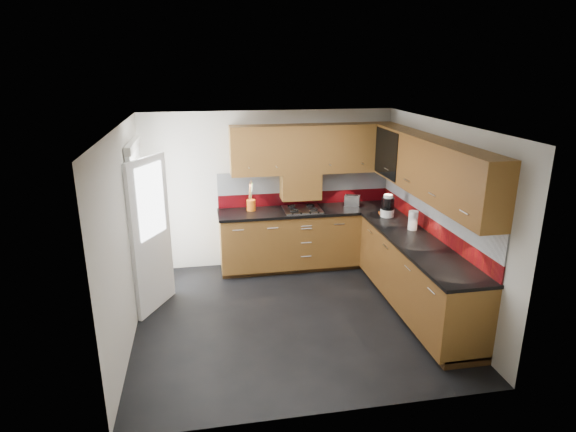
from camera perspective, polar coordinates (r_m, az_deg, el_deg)
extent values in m
cube|color=black|center=(6.23, 0.37, -11.86)|extent=(4.00, 3.80, 0.02)
cube|color=white|center=(5.45, 0.42, 11.25)|extent=(4.00, 3.80, 0.10)
cube|color=#BCB9AC|center=(7.47, -2.22, 3.24)|extent=(4.00, 0.08, 2.64)
cube|color=#BCB9AC|center=(4.08, 5.25, -9.57)|extent=(4.00, 0.08, 2.64)
cube|color=#BCB9AC|center=(5.72, -19.10, -2.33)|extent=(0.08, 3.80, 2.64)
cube|color=#BCB9AC|center=(6.36, 17.83, -0.20)|extent=(0.08, 3.80, 2.64)
cube|color=#583013|center=(7.46, 2.40, -2.61)|extent=(2.70, 0.60, 0.95)
cube|color=#593515|center=(6.39, 14.91, -6.85)|extent=(0.60, 2.60, 0.95)
cube|color=#3E2611|center=(7.65, 2.31, -5.52)|extent=(2.70, 0.54, 0.10)
cube|color=#3E2611|center=(6.58, 14.86, -10.19)|extent=(0.54, 2.60, 0.10)
cube|color=black|center=(7.31, 2.39, 0.63)|extent=(2.72, 0.62, 0.04)
cube|color=black|center=(6.20, 15.23, -3.18)|extent=(0.62, 2.60, 0.04)
cube|color=maroon|center=(7.56, 1.98, 2.16)|extent=(2.70, 0.02, 0.20)
cube|color=silver|center=(7.49, 2.00, 4.15)|extent=(2.70, 0.02, 0.34)
cube|color=maroon|center=(6.56, 16.50, -1.03)|extent=(0.02, 3.20, 0.20)
cube|color=silver|center=(6.48, 16.70, 1.23)|extent=(0.02, 3.20, 0.34)
cube|color=#583013|center=(7.26, 3.09, 7.97)|extent=(2.50, 0.33, 0.72)
cube|color=#593515|center=(6.14, 16.54, 5.48)|extent=(0.33, 2.87, 0.72)
cube|color=silver|center=(7.09, 2.20, 6.03)|extent=(1.80, 0.01, 0.16)
cube|color=silver|center=(6.08, 15.01, 3.46)|extent=(0.01, 2.00, 0.16)
cube|color=#583013|center=(7.33, 1.49, 3.61)|extent=(0.60, 0.33, 0.40)
cube|color=black|center=(7.00, 11.51, 7.28)|extent=(0.01, 0.80, 0.66)
cube|color=#FFD18C|center=(7.12, 13.84, 7.29)|extent=(0.01, 0.76, 0.64)
cube|color=black|center=(7.06, 12.84, 7.45)|extent=(0.29, 0.76, 0.01)
cylinder|color=black|center=(6.82, 13.71, 7.89)|extent=(0.07, 0.07, 0.16)
cylinder|color=black|center=(6.95, 13.21, 8.11)|extent=(0.07, 0.07, 0.16)
cylinder|color=white|center=(7.09, 12.74, 8.32)|extent=(0.07, 0.07, 0.16)
cylinder|color=black|center=(7.23, 12.28, 8.52)|extent=(0.07, 0.07, 0.16)
cube|color=white|center=(6.61, -17.19, -1.13)|extent=(0.06, 0.95, 2.04)
cube|color=white|center=(6.26, -15.88, -2.24)|extent=(0.42, 0.73, 1.98)
cube|color=white|center=(6.12, -15.95, 1.74)|extent=(0.28, 0.50, 0.90)
cube|color=silver|center=(7.27, 1.72, 0.80)|extent=(0.57, 0.49, 0.02)
torus|color=black|center=(7.13, 0.76, 0.66)|extent=(0.13, 0.13, 0.02)
torus|color=black|center=(7.19, 3.05, 0.78)|extent=(0.13, 0.13, 0.02)
torus|color=black|center=(7.35, 0.41, 1.19)|extent=(0.13, 0.13, 0.02)
torus|color=black|center=(7.40, 2.64, 1.30)|extent=(0.13, 0.13, 0.02)
cube|color=black|center=(7.05, 2.11, 0.33)|extent=(0.43, 0.04, 0.02)
cylinder|color=orange|center=(7.25, -4.40, 1.29)|extent=(0.13, 0.13, 0.16)
cylinder|color=brown|center=(7.21, -4.47, 2.89)|extent=(0.06, 0.02, 0.33)
cylinder|color=brown|center=(7.22, -4.39, 2.81)|extent=(0.06, 0.03, 0.31)
cylinder|color=brown|center=(7.21, -4.53, 2.97)|extent=(0.06, 0.04, 0.35)
cylinder|color=brown|center=(7.21, -4.32, 2.71)|extent=(0.04, 0.04, 0.29)
cylinder|color=brown|center=(7.20, -4.60, 2.82)|extent=(0.04, 0.06, 0.32)
cube|color=silver|center=(7.54, 7.61, 1.82)|extent=(0.27, 0.22, 0.16)
cube|color=black|center=(7.52, 7.64, 2.44)|extent=(0.17, 0.09, 0.01)
cube|color=black|center=(7.55, 7.56, 2.51)|extent=(0.17, 0.09, 0.01)
cylinder|color=white|center=(7.10, 11.67, 0.38)|extent=(0.20, 0.20, 0.11)
cylinder|color=black|center=(7.06, 11.74, 1.47)|extent=(0.18, 0.18, 0.17)
cylinder|color=white|center=(7.03, 11.80, 2.32)|extent=(0.13, 0.13, 0.04)
cylinder|color=white|center=(6.59, 14.59, -0.51)|extent=(0.15, 0.15, 0.26)
cube|color=orange|center=(7.23, 11.29, 0.33)|extent=(0.17, 0.15, 0.02)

